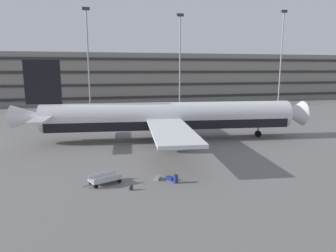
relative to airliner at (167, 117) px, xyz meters
The scene contains 11 objects.
ground_plane 3.62m from the airliner, 17.07° to the right, with size 600.00×600.00×0.00m, color slate.
terminal_structure 54.27m from the airliner, 88.12° to the left, with size 150.49×17.78×13.87m.
airliner is the anchor object (origin of this frame).
light_mast_left 42.69m from the airliner, 104.81° to the left, with size 1.80×0.50×24.13m.
light_mast_center_left 43.28m from the airliner, 72.01° to the left, with size 1.80×0.50×23.57m.
light_mast_center_right 59.88m from the airliner, 42.84° to the left, with size 1.80×0.50×25.71m.
suitcase_red 15.68m from the airliner, 106.15° to the right, with size 0.76×0.88×0.24m.
suitcase_silver 16.42m from the airliner, 100.45° to the right, with size 0.43×0.41×0.81m.
suitcase_large 15.73m from the airliner, 102.15° to the right, with size 0.79×0.81×0.28m.
backpack_black 18.18m from the airliner, 112.40° to the right, with size 0.41×0.40×0.47m.
baggage_cart 17.35m from the airliner, 120.78° to the right, with size 3.32×2.16×0.82m.
Camera 1 is at (-11.06, -39.23, 9.56)m, focal length 32.69 mm.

